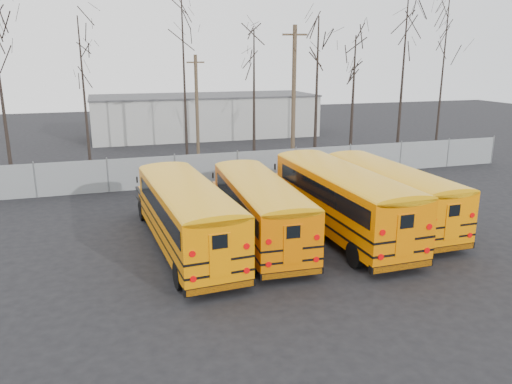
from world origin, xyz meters
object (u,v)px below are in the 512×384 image
object	(u,v)px
bus_c	(340,195)
utility_pole_right	(294,95)
bus_a	(186,210)
bus_d	(388,189)
utility_pole_left	(197,110)
bus_b	(259,204)

from	to	relation	value
bus_c	utility_pole_right	bearing A→B (deg)	75.41
bus_c	utility_pole_right	distance (m)	15.47
bus_a	bus_d	size ratio (longest dim) A/B	1.04
bus_c	utility_pole_right	world-z (taller)	utility_pole_right
bus_c	utility_pole_left	distance (m)	17.30
utility_pole_right	bus_d	bearing A→B (deg)	-81.04
bus_c	utility_pole_left	xyz separation A→B (m)	(-3.19, 16.86, 2.24)
bus_a	bus_b	world-z (taller)	bus_a
utility_pole_left	bus_b	bearing A→B (deg)	-111.91
bus_a	utility_pole_right	bearing A→B (deg)	50.64
utility_pole_left	bus_a	bearing A→B (deg)	-122.63
bus_a	bus_b	size ratio (longest dim) A/B	1.04
bus_a	bus_b	bearing A→B (deg)	-0.65
bus_d	utility_pole_right	distance (m)	14.48
bus_c	utility_pole_left	bearing A→B (deg)	99.57
bus_b	utility_pole_left	world-z (taller)	utility_pole_left
bus_b	utility_pole_left	distance (m)	16.81
bus_c	bus_d	world-z (taller)	bus_c
bus_a	bus_d	distance (m)	9.85
bus_d	utility_pole_left	distance (m)	17.47
bus_b	bus_d	bearing A→B (deg)	6.16
bus_b	bus_c	xyz separation A→B (m)	(3.74, -0.23, 0.17)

